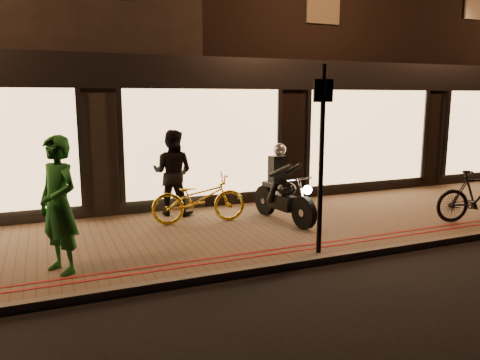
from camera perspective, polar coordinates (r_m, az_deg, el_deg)
name	(u,v)px	position (r m, az deg, el deg)	size (l,w,h in m)	color
ground	(288,270)	(7.34, 5.88, -10.89)	(90.00, 90.00, 0.00)	black
sidewalk	(238,232)	(9.04, -0.23, -6.40)	(50.00, 4.00, 0.12)	brown
kerb_stone	(287,266)	(7.36, 5.70, -10.33)	(50.00, 0.14, 0.12)	#59544C
red_kerb_lines	(272,252)	(7.76, 3.93, -8.74)	(50.00, 0.26, 0.01)	maroon
building_row	(152,45)	(15.44, -10.66, 15.93)	(48.00, 10.11, 8.50)	black
motorcycle	(283,192)	(9.52, 5.20, -1.41)	(0.65, 1.94, 1.59)	black
sign_post	(322,150)	(7.48, 9.91, 3.59)	(0.35, 0.08, 3.00)	black
bicycle_gold	(199,198)	(9.42, -5.04, -2.25)	(0.66, 1.90, 1.00)	gold
bicycle_dark	(478,196)	(10.61, 27.03, -1.76)	(0.50, 1.77, 1.06)	black
person_green	(59,205)	(7.12, -21.24, -2.86)	(0.72, 0.47, 1.98)	#1B6626
person_dark	(172,173)	(10.07, -8.23, 0.89)	(0.89, 0.69, 1.83)	black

